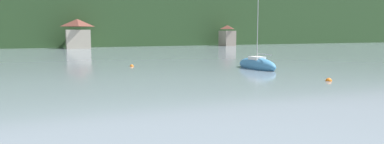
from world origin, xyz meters
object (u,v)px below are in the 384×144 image
at_px(shore_building_eastcentral, 227,36).
at_px(sailboat_far_6, 257,65).
at_px(mooring_buoy_mid, 132,66).
at_px(shore_building_central, 78,34).
at_px(mooring_buoy_near, 329,81).

relative_size(shore_building_eastcentral, sailboat_far_6, 0.70).
height_order(shore_building_eastcentral, mooring_buoy_mid, shore_building_eastcentral).
xyz_separation_m(shore_building_central, mooring_buoy_mid, (2.81, -54.84, -3.92)).
bearing_deg(sailboat_far_6, mooring_buoy_mid, 53.93).
bearing_deg(mooring_buoy_mid, shore_building_central, 92.93).
xyz_separation_m(shore_building_central, sailboat_far_6, (16.94, -63.70, -3.42)).
height_order(shore_building_eastcentral, mooring_buoy_near, shore_building_eastcentral).
distance_m(sailboat_far_6, mooring_buoy_mid, 16.69).
distance_m(shore_building_central, sailboat_far_6, 66.01).
xyz_separation_m(sailboat_far_6, mooring_buoy_near, (0.40, -12.14, -0.50)).
xyz_separation_m(shore_building_central, shore_building_eastcentral, (45.92, -0.24, -0.71)).
bearing_deg(sailboat_far_6, mooring_buoy_near, 177.89).
relative_size(sailboat_far_6, mooring_buoy_mid, 17.57).
distance_m(shore_building_eastcentral, mooring_buoy_mid, 69.65).
bearing_deg(sailboat_far_6, shore_building_eastcentral, -28.52).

